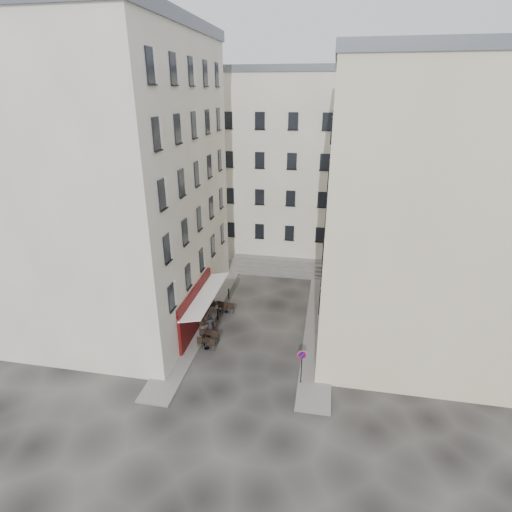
% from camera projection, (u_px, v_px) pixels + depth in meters
% --- Properties ---
extents(ground, '(90.00, 90.00, 0.00)m').
position_uv_depth(ground, '(253.00, 343.00, 28.17)').
color(ground, black).
rests_on(ground, ground).
extents(sidewalk_left, '(2.00, 22.00, 0.12)m').
position_uv_depth(sidewalk_left, '(208.00, 308.00, 32.54)').
color(sidewalk_left, slate).
rests_on(sidewalk_left, ground).
extents(sidewalk_right, '(2.00, 18.00, 0.12)m').
position_uv_depth(sidewalk_right, '(319.00, 326.00, 30.11)').
color(sidewalk_right, slate).
rests_on(sidewalk_right, ground).
extents(building_left, '(12.20, 16.20, 20.60)m').
position_uv_depth(building_left, '(117.00, 183.00, 28.72)').
color(building_left, beige).
rests_on(building_left, ground).
extents(building_right, '(12.20, 14.20, 18.60)m').
position_uv_depth(building_right, '(420.00, 209.00, 26.02)').
color(building_right, beige).
rests_on(building_right, ground).
extents(building_back, '(18.20, 10.20, 18.60)m').
position_uv_depth(building_back, '(277.00, 164.00, 42.04)').
color(building_back, beige).
rests_on(building_back, ground).
extents(cafe_storefront, '(1.74, 7.30, 3.50)m').
position_uv_depth(cafe_storefront, '(197.00, 307.00, 29.09)').
color(cafe_storefront, '#470C0A').
rests_on(cafe_storefront, ground).
extents(stone_steps, '(9.00, 3.15, 0.80)m').
position_uv_depth(stone_steps, '(277.00, 267.00, 39.44)').
color(stone_steps, '#63605E').
rests_on(stone_steps, ground).
extents(bollard_near, '(0.12, 0.12, 0.98)m').
position_uv_depth(bollard_near, '(204.00, 340.00, 27.61)').
color(bollard_near, black).
rests_on(bollard_near, ground).
extents(bollard_mid, '(0.12, 0.12, 0.98)m').
position_uv_depth(bollard_mid, '(218.00, 314.00, 30.79)').
color(bollard_mid, black).
rests_on(bollard_mid, ground).
extents(bollard_far, '(0.12, 0.12, 0.98)m').
position_uv_depth(bollard_far, '(229.00, 293.00, 33.97)').
color(bollard_far, black).
rests_on(bollard_far, ground).
extents(no_parking_sign, '(0.53, 0.21, 2.40)m').
position_uv_depth(no_parking_sign, '(302.00, 361.00, 23.56)').
color(no_parking_sign, black).
rests_on(no_parking_sign, ground).
extents(bistro_table_a, '(1.31, 0.61, 0.92)m').
position_uv_depth(bistro_table_a, '(207.00, 343.00, 27.37)').
color(bistro_table_a, black).
rests_on(bistro_table_a, ground).
extents(bistro_table_b, '(1.40, 0.66, 0.98)m').
position_uv_depth(bistro_table_b, '(210.00, 335.00, 28.18)').
color(bistro_table_b, black).
rests_on(bistro_table_b, ground).
extents(bistro_table_c, '(1.35, 0.63, 0.95)m').
position_uv_depth(bistro_table_c, '(208.00, 325.00, 29.45)').
color(bistro_table_c, black).
rests_on(bistro_table_c, ground).
extents(bistro_table_d, '(1.31, 0.61, 0.92)m').
position_uv_depth(bistro_table_d, '(226.00, 307.00, 31.92)').
color(bistro_table_d, black).
rests_on(bistro_table_d, ground).
extents(bistro_table_e, '(1.43, 0.67, 1.01)m').
position_uv_depth(bistro_table_e, '(219.00, 306.00, 32.00)').
color(bistro_table_e, black).
rests_on(bistro_table_e, ground).
extents(pedestrian, '(0.76, 0.74, 1.76)m').
position_uv_depth(pedestrian, '(210.00, 325.00, 28.68)').
color(pedestrian, black).
rests_on(pedestrian, ground).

